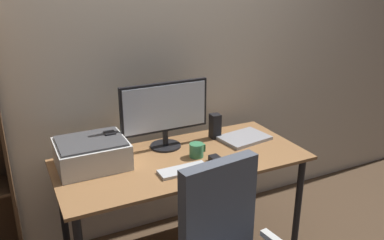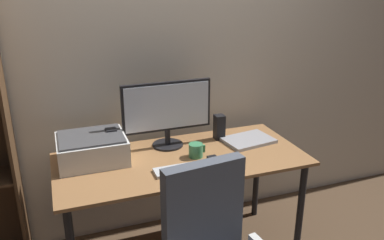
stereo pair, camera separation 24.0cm
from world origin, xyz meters
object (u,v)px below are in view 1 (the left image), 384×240
object	(u,v)px
desk	(183,171)
monitor	(165,111)
printer	(92,153)
coffee_mug	(197,150)
laptop	(244,138)
keyboard	(184,170)
mouse	(216,160)
speaker_right	(215,126)
speaker_left	(111,145)

from	to	relation	value
desk	monitor	distance (m)	0.39
printer	coffee_mug	bearing A→B (deg)	-15.07
laptop	printer	xyz separation A→B (m)	(-1.02, 0.06, 0.07)
keyboard	mouse	bearing A→B (deg)	6.50
coffee_mug	speaker_right	world-z (taller)	speaker_right
monitor	keyboard	bearing A→B (deg)	-96.51
mouse	speaker_right	world-z (taller)	speaker_right
speaker_right	printer	xyz separation A→B (m)	(-0.85, -0.05, -0.00)
mouse	monitor	bearing A→B (deg)	116.54
keyboard	mouse	world-z (taller)	mouse
monitor	coffee_mug	world-z (taller)	monitor
monitor	laptop	xyz separation A→B (m)	(0.53, -0.12, -0.24)
mouse	coffee_mug	size ratio (longest dim) A/B	0.93
keyboard	speaker_right	distance (m)	0.55
coffee_mug	speaker_left	world-z (taller)	speaker_left
monitor	keyboard	world-z (taller)	monitor
monitor	mouse	bearing A→B (deg)	-61.51
coffee_mug	speaker_right	xyz separation A→B (m)	(0.25, 0.21, 0.04)
monitor	speaker_right	distance (m)	0.40
printer	laptop	bearing A→B (deg)	-3.63
desk	speaker_left	world-z (taller)	speaker_left
desk	speaker_right	size ratio (longest dim) A/B	8.95
mouse	coffee_mug	bearing A→B (deg)	118.46
mouse	printer	distance (m)	0.73
mouse	laptop	world-z (taller)	mouse
keyboard	laptop	bearing A→B (deg)	23.27
coffee_mug	speaker_left	distance (m)	0.52
keyboard	printer	xyz separation A→B (m)	(-0.45, 0.31, 0.07)
speaker_left	speaker_right	size ratio (longest dim) A/B	1.00
desk	laptop	size ratio (longest dim) A/B	4.75
speaker_left	speaker_right	bearing A→B (deg)	0.00
mouse	printer	xyz separation A→B (m)	(-0.67, 0.28, 0.06)
coffee_mug	speaker_left	size ratio (longest dim) A/B	0.61
mouse	speaker_right	distance (m)	0.38
monitor	printer	xyz separation A→B (m)	(-0.49, -0.06, -0.17)
keyboard	printer	size ratio (longest dim) A/B	0.72
laptop	speaker_left	distance (m)	0.90
monitor	speaker_right	world-z (taller)	monitor
laptop	speaker_right	world-z (taller)	speaker_right
mouse	speaker_right	bearing A→B (deg)	59.95
laptop	speaker_right	size ratio (longest dim) A/B	1.88
desk	printer	size ratio (longest dim) A/B	3.80
laptop	speaker_left	bearing A→B (deg)	164.26
keyboard	speaker_right	xyz separation A→B (m)	(0.40, 0.36, 0.08)
monitor	laptop	world-z (taller)	monitor
monitor	speaker_left	xyz separation A→B (m)	(-0.36, -0.01, -0.16)
monitor	speaker_right	bearing A→B (deg)	-1.24
desk	speaker_left	xyz separation A→B (m)	(-0.39, 0.20, 0.17)
mouse	printer	bearing A→B (deg)	155.30
desk	keyboard	xyz separation A→B (m)	(-0.07, -0.16, 0.10)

